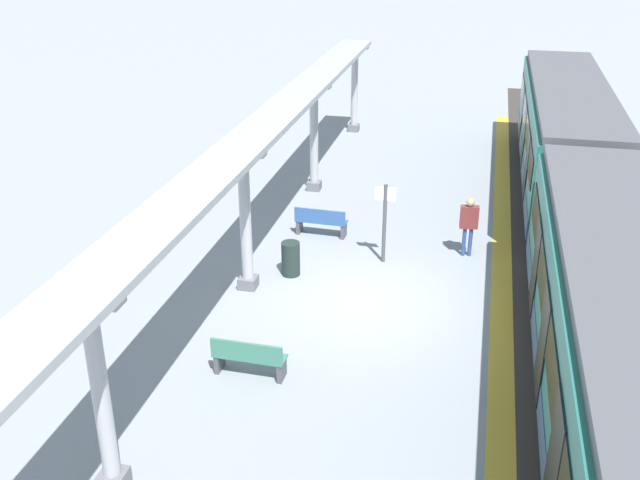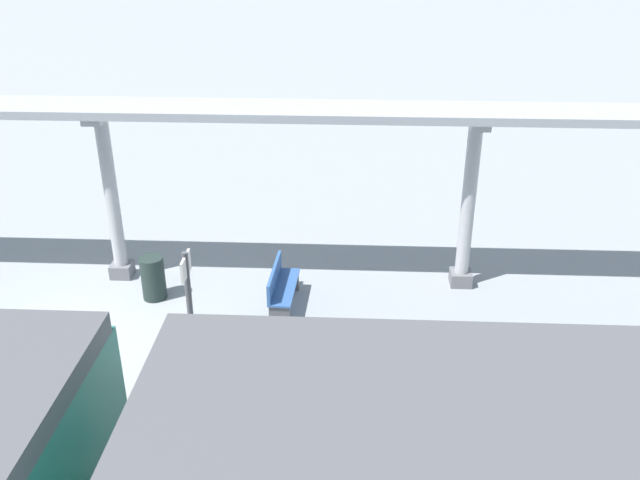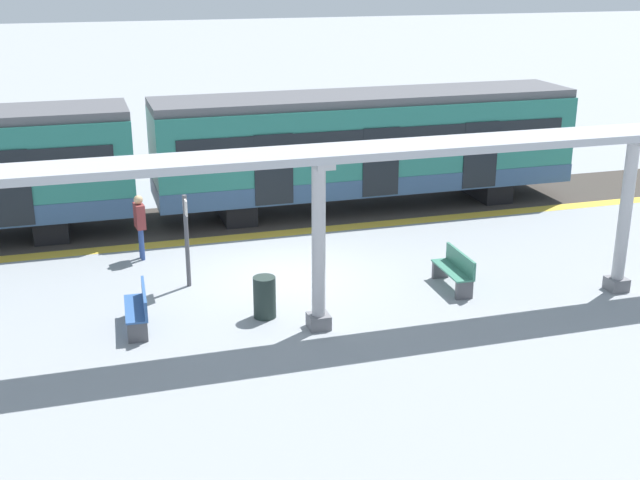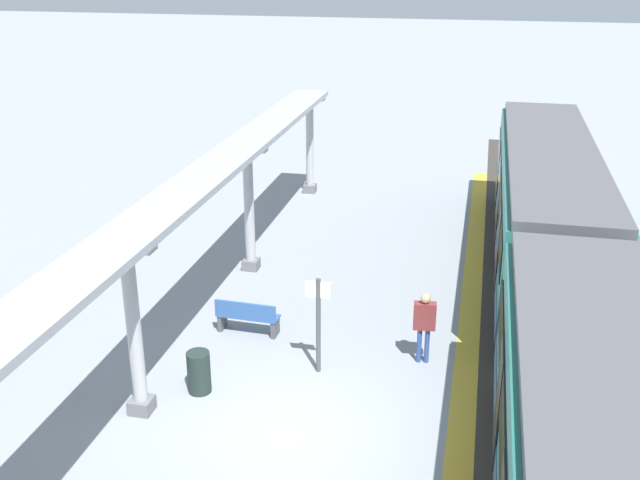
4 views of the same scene
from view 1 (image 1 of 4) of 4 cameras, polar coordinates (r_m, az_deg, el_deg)
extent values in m
plane|color=gray|center=(17.87, 3.60, -4.85)|extent=(176.00, 176.00, 0.00)
cube|color=gold|center=(17.73, 13.90, -5.83)|extent=(0.53, 37.16, 0.01)
cube|color=#38332D|center=(17.91, 19.88, -6.33)|extent=(3.20, 49.16, 0.01)
cube|color=#246D61|center=(25.96, 18.52, 8.00)|extent=(2.60, 12.69, 2.60)
cube|color=navy|center=(26.25, 18.23, 5.86)|extent=(2.63, 12.71, 0.55)
cube|color=#515156|center=(25.63, 18.95, 11.04)|extent=(2.39, 12.69, 0.24)
cube|color=black|center=(25.78, 15.70, 8.97)|extent=(0.03, 11.68, 0.84)
cube|color=black|center=(28.99, 15.39, 9.50)|extent=(0.04, 1.10, 2.00)
cube|color=black|center=(25.93, 15.54, 7.78)|extent=(0.04, 1.10, 2.00)
cube|color=black|center=(22.89, 15.73, 5.59)|extent=(0.04, 1.10, 2.00)
cube|color=black|center=(22.64, 18.72, 1.28)|extent=(2.21, 0.90, 0.64)
cube|color=black|center=(30.29, 17.57, 7.15)|extent=(2.21, 0.90, 0.64)
cube|color=#246D61|center=(13.72, 22.51, -7.26)|extent=(2.60, 12.69, 2.60)
cube|color=navy|center=(14.26, 21.85, -10.78)|extent=(2.63, 12.71, 0.55)
cube|color=#515156|center=(13.08, 23.49, -1.93)|extent=(2.39, 12.69, 0.24)
cube|color=black|center=(13.37, 17.19, -5.70)|extent=(0.03, 11.68, 0.84)
cube|color=black|center=(16.44, 16.38, -1.96)|extent=(0.04, 1.10, 2.00)
cube|color=black|center=(13.65, 16.87, -7.75)|extent=(0.04, 1.10, 2.00)
cube|color=black|center=(11.08, 17.64, -16.34)|extent=(0.04, 1.10, 2.00)
cube|color=black|center=(17.99, 19.95, -5.02)|extent=(2.21, 0.90, 0.64)
cube|color=slate|center=(31.74, 2.63, 8.71)|extent=(0.44, 0.44, 0.30)
cylinder|color=#B0AFB3|center=(31.32, 2.69, 11.77)|extent=(0.28, 0.28, 3.18)
cube|color=#B0AFB3|center=(31.00, 2.75, 14.74)|extent=(1.10, 0.36, 0.12)
cube|color=slate|center=(24.88, -0.46, 4.25)|extent=(0.44, 0.44, 0.30)
cylinder|color=#B0AFB3|center=(24.33, -0.47, 8.09)|extent=(0.28, 0.28, 3.18)
cube|color=#B0AFB3|center=(23.92, -0.48, 11.88)|extent=(1.10, 0.36, 0.12)
cube|color=slate|center=(18.52, -5.59, -3.28)|extent=(0.44, 0.44, 0.30)
cylinder|color=#B0AFB3|center=(17.78, -5.82, 1.69)|extent=(0.28, 0.28, 3.18)
cube|color=#B0AFB3|center=(17.22, -6.05, 6.75)|extent=(1.10, 0.36, 0.12)
cube|color=slate|center=(13.12, -15.73, -17.47)|extent=(0.44, 0.44, 0.30)
cylinder|color=#B0AFB3|center=(12.06, -16.67, -11.26)|extent=(0.28, 0.28, 3.18)
cube|color=#B0AFB3|center=(11.21, -17.67, -4.37)|extent=(1.10, 0.36, 0.12)
cube|color=#A8AAB2|center=(17.19, -6.06, 7.21)|extent=(1.20, 29.92, 0.16)
cube|color=#325999|center=(21.28, 0.11, 1.50)|extent=(1.52, 0.51, 0.04)
cube|color=#325999|center=(21.02, -0.02, 1.86)|extent=(1.50, 0.13, 0.40)
cube|color=#4C4C51|center=(21.54, -1.61, 1.12)|extent=(0.12, 0.40, 0.42)
cube|color=#4C4C51|center=(21.21, 1.86, 0.74)|extent=(0.12, 0.40, 0.42)
cube|color=#3C7B66|center=(15.11, -5.47, -8.93)|extent=(1.51, 0.48, 0.04)
cube|color=#3C7B66|center=(14.84, -5.75, -8.60)|extent=(1.50, 0.10, 0.40)
cube|color=#4C4C51|center=(15.45, -7.81, -9.26)|extent=(0.11, 0.40, 0.42)
cube|color=#4C4C51|center=(15.06, -2.99, -10.03)|extent=(0.11, 0.40, 0.42)
cylinder|color=#212E2B|center=(18.96, -2.29, -1.46)|extent=(0.48, 0.48, 0.91)
cylinder|color=#4C4C51|center=(19.45, 5.02, 1.25)|extent=(0.10, 0.10, 2.20)
cube|color=silver|center=(19.14, 5.11, 3.59)|extent=(0.56, 0.04, 0.36)
cylinder|color=#2E488B|center=(20.41, 11.58, -0.13)|extent=(0.11, 0.11, 0.83)
cylinder|color=#2E488B|center=(20.39, 11.11, -0.11)|extent=(0.11, 0.11, 0.83)
cube|color=maroon|center=(20.12, 11.51, 1.76)|extent=(0.50, 0.27, 0.62)
sphere|color=tan|center=(19.96, 11.61, 2.88)|extent=(0.22, 0.22, 0.22)
camera|label=2|loc=(21.70, 33.91, 16.42)|focal=38.34mm
camera|label=3|loc=(28.43, -34.31, 17.47)|focal=46.09mm
camera|label=4|loc=(4.12, 25.41, 20.68)|focal=41.92mm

